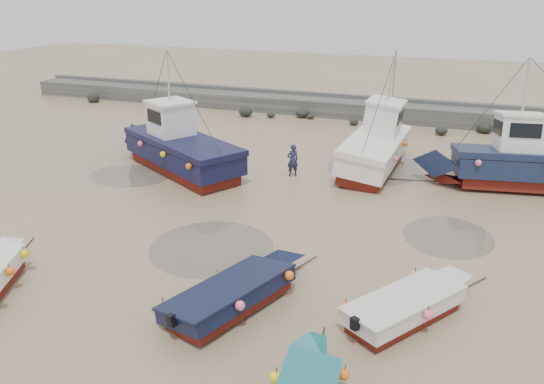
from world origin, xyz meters
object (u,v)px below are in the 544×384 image
at_px(dinghy_1, 240,290).
at_px(cabin_boat_2, 525,162).
at_px(cabin_boat_0, 176,146).
at_px(person, 292,176).
at_px(cabin_boat_1, 375,143).
at_px(dinghy_3, 413,301).

relative_size(dinghy_1, cabin_boat_2, 0.58).
distance_m(dinghy_1, cabin_boat_0, 13.79).
bearing_deg(person, cabin_boat_2, 150.40).
height_order(cabin_boat_1, cabin_boat_2, same).
bearing_deg(dinghy_3, cabin_boat_0, 178.38).
bearing_deg(dinghy_3, dinghy_1, -132.94).
bearing_deg(cabin_boat_1, dinghy_3, -72.83).
relative_size(dinghy_1, person, 3.79).
relative_size(dinghy_3, person, 3.22).
bearing_deg(dinghy_3, cabin_boat_1, 138.76).
relative_size(dinghy_1, cabin_boat_0, 0.63).
height_order(dinghy_1, cabin_boat_0, cabin_boat_0).
distance_m(cabin_boat_0, person, 6.44).
relative_size(cabin_boat_0, cabin_boat_1, 0.98).
distance_m(cabin_boat_1, person, 4.93).
relative_size(cabin_boat_1, person, 6.13).
bearing_deg(cabin_boat_0, dinghy_3, -95.68).
bearing_deg(dinghy_3, person, 158.21).
relative_size(dinghy_3, cabin_boat_2, 0.50).
xyz_separation_m(dinghy_3, cabin_boat_2, (3.83, 13.04, 0.77)).
distance_m(dinghy_3, cabin_boat_1, 14.24).
height_order(cabin_boat_0, cabin_boat_2, same).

